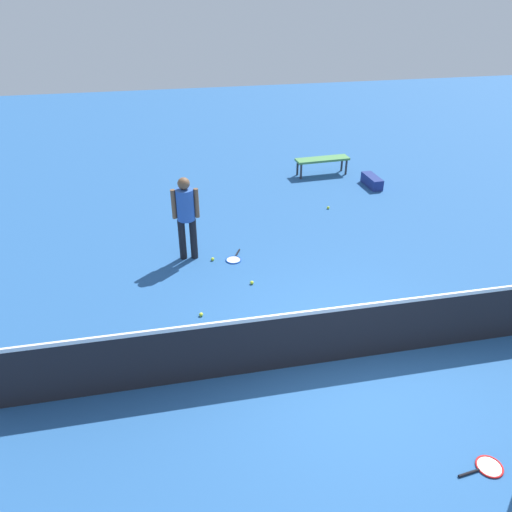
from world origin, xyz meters
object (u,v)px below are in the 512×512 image
tennis_ball_stray_right (275,326)px  courtside_bench (322,160)px  player_near_side (186,212)px  tennis_ball_near_player (252,283)px  tennis_ball_midcourt (201,314)px  equipment_bag (371,181)px  tennis_ball_by_net (271,321)px  tennis_ball_stray_left (328,208)px  tennis_racket_far_player (487,467)px  tennis_racket_near_player (234,259)px  tennis_ball_baseline (213,259)px

tennis_ball_stray_right → courtside_bench: (-2.88, -6.48, 0.38)m
player_near_side → courtside_bench: bearing=-135.8°
player_near_side → tennis_ball_near_player: player_near_side is taller
tennis_ball_midcourt → equipment_bag: 7.03m
tennis_ball_near_player → tennis_ball_by_net: (-0.08, 1.19, 0.00)m
tennis_ball_midcourt → courtside_bench: courtside_bench is taller
tennis_ball_stray_left → tennis_ball_stray_right: same height
tennis_racket_far_player → tennis_ball_stray_left: bearing=-94.1°
tennis_ball_near_player → equipment_bag: (-4.05, -4.09, 0.11)m
tennis_racket_far_player → tennis_ball_midcourt: 4.63m
courtside_bench → tennis_ball_near_player: bearing=59.7°
tennis_ball_stray_left → tennis_ball_stray_right: 4.82m
tennis_ball_near_player → tennis_ball_by_net: 1.20m
courtside_bench → equipment_bag: 1.50m
player_near_side → tennis_racket_near_player: 1.34m
tennis_ball_by_net → tennis_ball_baseline: 2.29m
player_near_side → tennis_ball_midcourt: (-0.03, 1.98, -0.98)m
tennis_racket_near_player → tennis_ball_stray_left: 3.27m
tennis_ball_near_player → tennis_ball_by_net: size_ratio=1.00×
tennis_racket_near_player → courtside_bench: bearing=-127.2°
player_near_side → tennis_racket_far_player: size_ratio=2.84×
tennis_ball_near_player → tennis_racket_far_player: bearing=113.9°
tennis_ball_baseline → tennis_ball_midcourt: bearing=76.8°
equipment_bag → tennis_ball_stray_right: bearing=54.1°
tennis_ball_near_player → courtside_bench: (-3.01, -5.14, 0.38)m
tennis_ball_by_net → equipment_bag: 6.60m
tennis_racket_near_player → tennis_ball_midcourt: size_ratio=9.07×
player_near_side → tennis_ball_stray_left: bearing=-154.2°
tennis_ball_stray_left → tennis_racket_near_player: bearing=36.5°
tennis_racket_near_player → tennis_ball_stray_right: bearing=97.5°
tennis_ball_stray_right → courtside_bench: 7.10m
tennis_racket_far_player → equipment_bag: equipment_bag is taller
tennis_racket_near_player → player_near_side: bearing=-16.4°
tennis_ball_baseline → equipment_bag: equipment_bag is taller
equipment_bag → tennis_ball_baseline: bearing=33.7°
tennis_racket_near_player → tennis_ball_stray_left: (-2.63, -1.94, 0.02)m
tennis_racket_far_player → tennis_ball_near_player: bearing=-66.1°
tennis_racket_near_player → tennis_ball_midcourt: tennis_ball_midcourt is taller
tennis_racket_far_player → tennis_ball_midcourt: (2.94, -3.57, 0.02)m
player_near_side → tennis_ball_by_net: (-1.13, 2.39, -0.98)m
tennis_ball_stray_left → tennis_ball_stray_right: size_ratio=1.00×
tennis_ball_near_player → tennis_ball_stray_left: bearing=-130.3°
player_near_side → tennis_ball_stray_left: size_ratio=25.76×
tennis_racket_near_player → tennis_ball_midcourt: bearing=64.2°
player_near_side → tennis_ball_baseline: player_near_side is taller
tennis_ball_near_player → tennis_ball_midcourt: (1.02, 0.79, 0.00)m
tennis_racket_far_player → tennis_ball_near_player: tennis_ball_near_player is taller
tennis_ball_baseline → player_near_side: bearing=-24.9°
tennis_ball_stray_left → equipment_bag: bearing=-143.1°
tennis_ball_by_net → courtside_bench: bearing=-114.8°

